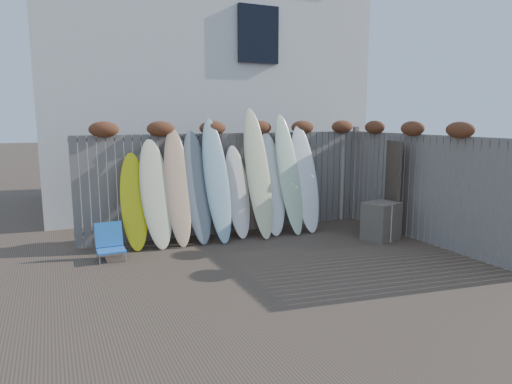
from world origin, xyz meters
name	(u,v)px	position (x,y,z in m)	size (l,w,h in m)	color
ground	(287,266)	(0.00, 0.00, 0.00)	(80.00, 80.00, 0.00)	#493A2D
back_fence	(234,174)	(0.06, 2.39, 1.18)	(6.05, 0.28, 2.24)	slate
right_fence	(425,181)	(2.99, 0.25, 1.14)	(0.28, 4.40, 2.24)	slate
house	(194,85)	(0.50, 6.50, 3.20)	(8.50, 5.50, 6.33)	silver
beach_chair	(110,242)	(-2.49, 1.56, 0.27)	(0.45, 0.48, 0.59)	blue
wooden_crate	(381,221)	(2.38, 0.67, 0.36)	(0.62, 0.51, 0.72)	#4F463B
lattice_panel	(389,186)	(2.93, 1.13, 0.92)	(0.05, 1.23, 1.85)	#32271E
surfboard_0	(134,201)	(-1.99, 2.00, 0.85)	(0.47, 0.07, 1.76)	yellow
surfboard_1	(156,194)	(-1.62, 1.97, 0.97)	(0.54, 0.07, 2.01)	beige
surfboard_2	(178,187)	(-1.21, 1.98, 1.06)	(0.46, 0.07, 2.21)	#FFC099
surfboard_3	(197,187)	(-0.85, 1.97, 1.04)	(0.48, 0.07, 2.16)	slate
surfboard_4	(217,180)	(-0.48, 1.93, 1.15)	(0.48, 0.07, 2.39)	#8FB1BD
surfboard_5	(237,191)	(-0.02, 2.03, 0.89)	(0.46, 0.07, 1.84)	white
surfboard_6	(258,173)	(0.36, 1.91, 1.25)	(0.49, 0.07, 2.60)	beige
surfboard_7	(271,184)	(0.68, 1.98, 1.00)	(0.54, 0.07, 2.09)	white
surfboard_8	(289,174)	(1.05, 1.93, 1.19)	(0.47, 0.07, 2.48)	beige
surfboard_9	(305,178)	(1.43, 1.93, 1.07)	(0.54, 0.07, 2.23)	white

